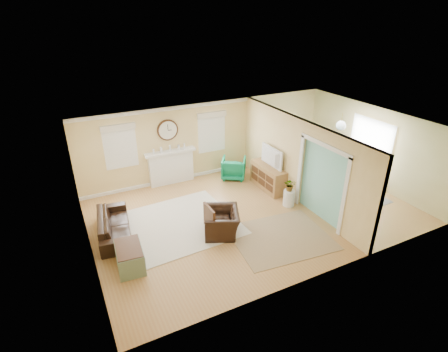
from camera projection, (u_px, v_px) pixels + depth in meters
The scene contains 29 objects.
floor at pixel (253, 211), 10.28m from camera, with size 9.00×9.00×0.00m, color #AA7441.
wall_back at pixel (210, 139), 12.13m from camera, with size 9.00×0.02×2.60m, color tan.
wall_front at pixel (329, 225), 7.30m from camera, with size 9.00×0.02×2.60m, color tan.
wall_left at pixel (84, 209), 7.89m from camera, with size 0.02×6.00×2.60m, color tan.
wall_right at pixel (371, 146), 11.53m from camera, with size 0.02×6.00×2.60m, color tan.
ceiling at pixel (256, 126), 9.15m from camera, with size 9.00×6.00×0.02m, color white.
partition at pixel (293, 157), 10.52m from camera, with size 0.17×6.00×2.60m.
fireplace at pixel (171, 166), 11.73m from camera, with size 1.70×0.30×1.17m.
wall_clock at pixel (168, 130), 11.26m from camera, with size 0.70×0.07×0.70m.
window_left at pixel (120, 143), 10.70m from camera, with size 1.05×0.13×1.42m.
window_right at pixel (211, 129), 11.95m from camera, with size 1.05×0.13×1.42m.
french_doors at pixel (369, 151), 11.60m from camera, with size 0.06×1.70×2.20m.
pendant at pixel (341, 126), 10.53m from camera, with size 0.30×0.30×0.55m.
rug_cream at pixel (176, 225), 9.63m from camera, with size 3.20×2.77×0.02m, color beige.
rug_jute at pixel (281, 237), 9.10m from camera, with size 2.46×2.01×0.01m, color tan.
rug_grey at pixel (331, 190), 11.45m from camera, with size 2.34×2.92×0.01m, color slate.
sofa at pixel (114, 225), 9.11m from camera, with size 1.99×0.78×0.58m, color black.
eames_chair at pixel (222, 222), 9.16m from camera, with size 1.02×0.89×0.66m, color black.
green_chair at pixel (234, 168), 12.17m from camera, with size 0.79×0.81×0.74m, color #06833E.
trunk at pixel (130, 257), 7.97m from camera, with size 0.66×0.99×0.54m.
credenza at pixel (268, 177), 11.44m from camera, with size 0.51×1.49×0.80m.
tv at pixel (269, 157), 11.12m from camera, with size 1.10×0.14×0.63m, color black.
garden_stool at pixel (289, 198), 10.49m from camera, with size 0.34×0.34×0.50m, color white.
potted_plant at pixel (290, 185), 10.30m from camera, with size 0.34×0.30×0.38m, color #337F33.
dining_table at pixel (333, 181), 11.30m from camera, with size 1.98×1.11×0.70m, color #412717.
dining_chair_n at pixel (313, 164), 12.02m from camera, with size 0.42×0.42×0.95m.
dining_chair_s at pixel (357, 189), 10.39m from camera, with size 0.43×0.43×0.91m.
dining_chair_w at pixel (322, 179), 10.91m from camera, with size 0.45×0.45×0.97m.
dining_chair_e at pixel (349, 169), 11.50m from camera, with size 0.46×0.46×1.02m.
Camera 1 is at (-4.71, -7.49, 5.40)m, focal length 28.00 mm.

